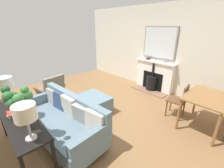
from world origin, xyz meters
name	(u,v)px	position (x,y,z in m)	size (l,w,h in m)	color
ground_plane	(90,113)	(0.00, 0.00, 0.00)	(5.36, 6.22, 0.01)	olive
wall_left	(154,48)	(-2.68, 0.00, 1.35)	(0.12, 6.22, 2.71)	beige
fireplace	(154,77)	(-2.48, 0.24, 0.44)	(0.57, 1.37, 1.01)	brown
mirror_over_mantel	(159,43)	(-2.59, 0.24, 1.56)	(0.04, 1.12, 1.00)	gray
mantel_bowl_near	(148,59)	(-2.50, -0.06, 1.03)	(0.14, 0.14, 0.04)	black
mantel_bowl_far	(165,61)	(-2.50, 0.55, 1.04)	(0.12, 0.12, 0.06)	#9E9384
sofa	(64,120)	(0.83, 0.32, 0.36)	(0.97, 2.03, 0.81)	#B2B2B7
ottoman	(94,102)	(-0.15, -0.02, 0.25)	(0.62, 0.82, 0.42)	#B2B2B7
armchair_accent	(52,88)	(0.43, -1.19, 0.46)	(0.77, 0.70, 0.83)	brown
console_table	(20,122)	(1.53, 0.32, 0.66)	(0.42, 1.65, 0.74)	black
table_lamp_near_end	(4,84)	(1.53, -0.30, 1.14)	(0.27, 0.27, 0.52)	beige
table_lamp_far_end	(25,113)	(1.53, 0.94, 1.11)	(0.26, 0.26, 0.49)	#B2B2B7
potted_plant	(19,101)	(1.51, 0.51, 1.10)	(0.37, 0.52, 0.61)	#99704C
book_stack	(17,113)	(1.53, 0.20, 0.77)	(0.29, 0.23, 0.08)	#4C7056
dining_table	(207,101)	(-1.46, 2.12, 0.65)	(1.04, 0.78, 0.75)	olive
dining_chair_near_fireplace	(181,99)	(-1.47, 1.59, 0.49)	(0.45, 0.45, 0.83)	brown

